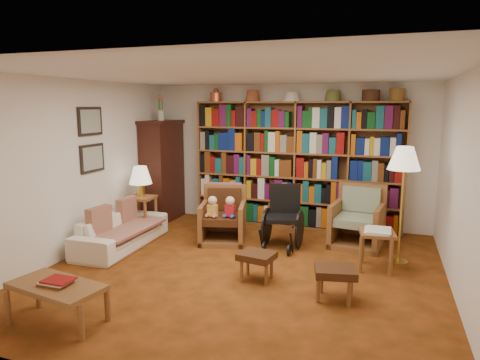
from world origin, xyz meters
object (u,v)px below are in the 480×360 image
at_px(footstool_a, 257,258).
at_px(side_table_papers, 377,238).
at_px(side_table_lamp, 142,206).
at_px(sofa, 122,231).
at_px(armchair_sage, 357,222).
at_px(armchair_leather, 225,218).
at_px(floor_lamp, 404,163).
at_px(coffee_table, 57,289).
at_px(wheelchair, 283,219).
at_px(footstool_b, 335,273).

bearing_deg(footstool_a, side_table_papers, 32.00).
bearing_deg(side_table_lamp, footstool_a, -28.05).
bearing_deg(sofa, footstool_a, -105.04).
bearing_deg(sofa, armchair_sage, -70.54).
xyz_separation_m(armchair_leather, floor_lamp, (2.61, -0.17, 1.02)).
relative_size(sofa, side_table_lamp, 2.76).
xyz_separation_m(side_table_lamp, footstool_a, (2.41, -1.28, -0.17)).
distance_m(floor_lamp, footstool_a, 2.32).
relative_size(side_table_lamp, armchair_leather, 0.71).
bearing_deg(coffee_table, side_table_lamp, 106.28).
height_order(sofa, footstool_a, sofa).
distance_m(floor_lamp, side_table_papers, 1.05).
bearing_deg(sofa, side_table_lamp, 5.98).
height_order(armchair_leather, armchair_sage, armchair_sage).
relative_size(side_table_lamp, armchair_sage, 0.68).
relative_size(armchair_sage, coffee_table, 0.90).
height_order(side_table_papers, coffee_table, side_table_papers).
height_order(armchair_leather, coffee_table, armchair_leather).
distance_m(sofa, floor_lamp, 4.18).
height_order(side_table_lamp, wheelchair, wheelchair).
bearing_deg(floor_lamp, footstool_a, -144.08).
height_order(side_table_papers, footstool_b, side_table_papers).
relative_size(floor_lamp, coffee_table, 1.55).
relative_size(wheelchair, footstool_b, 1.86).
height_order(wheelchair, footstool_b, wheelchair).
distance_m(side_table_lamp, coffee_table, 3.06).
bearing_deg(footstool_b, wheelchair, 121.29).
bearing_deg(side_table_lamp, footstool_b, -24.18).
bearing_deg(side_table_papers, coffee_table, -139.45).
bearing_deg(footstool_a, floor_lamp, 35.92).
relative_size(armchair_leather, coffee_table, 0.86).
height_order(floor_lamp, side_table_papers, floor_lamp).
bearing_deg(floor_lamp, armchair_leather, 176.20).
bearing_deg(coffee_table, floor_lamp, 41.56).
bearing_deg(side_table_papers, floor_lamp, 50.35).
bearing_deg(side_table_lamp, armchair_sage, 9.33).
bearing_deg(coffee_table, wheelchair, 62.79).
relative_size(floor_lamp, footstool_b, 3.13).
xyz_separation_m(wheelchair, footstool_b, (0.98, -1.61, -0.13)).
xyz_separation_m(armchair_sage, wheelchair, (-1.07, -0.48, 0.08)).
distance_m(armchair_sage, footstool_a, 2.14).
distance_m(side_table_papers, footstool_a, 1.63).
bearing_deg(footstool_a, footstool_b, -13.57).
distance_m(armchair_leather, footstool_b, 2.51).
bearing_deg(floor_lamp, armchair_sage, 132.27).
distance_m(footstool_a, footstool_b, 1.00).
distance_m(armchair_sage, wheelchair, 1.17).
height_order(footstool_b, coffee_table, coffee_table).
distance_m(side_table_lamp, armchair_leather, 1.47).
xyz_separation_m(armchair_sage, floor_lamp, (0.59, -0.65, 1.03)).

